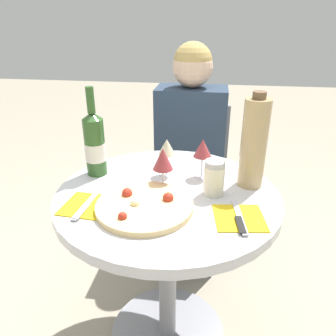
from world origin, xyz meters
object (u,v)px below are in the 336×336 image
object	(u,v)px
dining_table	(168,234)
wine_bottle	(95,144)
chair_behind_diner	(190,178)
pizza_large	(144,206)
tall_carafe	(254,143)
seated_diner	(189,166)

from	to	relation	value
dining_table	wine_bottle	xyz separation A→B (m)	(-0.29, 0.11, 0.31)
dining_table	chair_behind_diner	world-z (taller)	chair_behind_diner
chair_behind_diner	pizza_large	xyz separation A→B (m)	(-0.08, -0.90, 0.34)
chair_behind_diner	tall_carafe	distance (m)	0.87
dining_table	pizza_large	world-z (taller)	pizza_large
chair_behind_diner	seated_diner	xyz separation A→B (m)	(-0.00, -0.14, 0.14)
seated_diner	tall_carafe	bearing A→B (deg)	116.18
dining_table	tall_carafe	world-z (taller)	tall_carafe
seated_diner	wine_bottle	bearing A→B (deg)	58.90
dining_table	chair_behind_diner	xyz separation A→B (m)	(0.02, 0.77, -0.14)
dining_table	wine_bottle	bearing A→B (deg)	159.83
dining_table	tall_carafe	xyz separation A→B (m)	(0.29, 0.10, 0.34)
dining_table	chair_behind_diner	distance (m)	0.79
dining_table	wine_bottle	world-z (taller)	wine_bottle
dining_table	chair_behind_diner	size ratio (longest dim) A/B	0.97
pizza_large	chair_behind_diner	bearing A→B (deg)	84.82
chair_behind_diner	wine_bottle	bearing A→B (deg)	64.42
seated_diner	pizza_large	world-z (taller)	seated_diner
seated_diner	tall_carafe	size ratio (longest dim) A/B	3.45
seated_diner	tall_carafe	xyz separation A→B (m)	(0.26, -0.54, 0.34)
dining_table	seated_diner	world-z (taller)	seated_diner
chair_behind_diner	tall_carafe	bearing A→B (deg)	111.39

